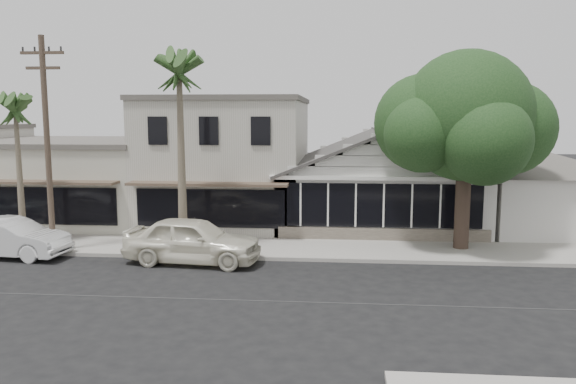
# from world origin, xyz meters

# --- Properties ---
(ground) EXTENTS (140.00, 140.00, 0.00)m
(ground) POSITION_xyz_m (0.00, 0.00, 0.00)
(ground) COLOR black
(ground) RESTS_ON ground
(sidewalk_north) EXTENTS (90.00, 3.50, 0.15)m
(sidewalk_north) POSITION_xyz_m (-8.00, 6.75, 0.07)
(sidewalk_north) COLOR #9E9991
(sidewalk_north) RESTS_ON ground
(corner_shop) EXTENTS (10.40, 8.60, 5.10)m
(corner_shop) POSITION_xyz_m (5.00, 12.47, 2.62)
(corner_shop) COLOR silver
(corner_shop) RESTS_ON ground
(side_cottage) EXTENTS (6.00, 6.00, 3.00)m
(side_cottage) POSITION_xyz_m (13.20, 11.50, 1.50)
(side_cottage) COLOR silver
(side_cottage) RESTS_ON ground
(row_building_near) EXTENTS (8.00, 10.00, 6.50)m
(row_building_near) POSITION_xyz_m (-3.00, 13.50, 3.25)
(row_building_near) COLOR beige
(row_building_near) RESTS_ON ground
(row_building_midnear) EXTENTS (10.00, 10.00, 4.20)m
(row_building_midnear) POSITION_xyz_m (-12.00, 13.50, 2.10)
(row_building_midnear) COLOR beige
(row_building_midnear) RESTS_ON ground
(utility_pole) EXTENTS (1.80, 0.24, 9.00)m
(utility_pole) POSITION_xyz_m (-9.00, 5.20, 4.79)
(utility_pole) COLOR brown
(utility_pole) RESTS_ON ground
(car_0) EXTENTS (5.59, 2.71, 1.84)m
(car_0) POSITION_xyz_m (-2.77, 4.33, 0.92)
(car_0) COLOR silver
(car_0) RESTS_ON ground
(car_1) EXTENTS (5.02, 2.21, 1.60)m
(car_1) POSITION_xyz_m (-10.50, 4.57, 0.80)
(car_1) COLOR silver
(car_1) RESTS_ON ground
(shade_tree) EXTENTS (7.68, 6.94, 8.52)m
(shade_tree) POSITION_xyz_m (8.16, 7.47, 5.61)
(shade_tree) COLOR #46342A
(shade_tree) RESTS_ON ground
(palm_east) EXTENTS (3.45, 3.45, 8.89)m
(palm_east) POSITION_xyz_m (-3.63, 6.06, 7.61)
(palm_east) COLOR #726651
(palm_east) RESTS_ON ground
(palm_mid) EXTENTS (2.89, 2.89, 7.07)m
(palm_mid) POSITION_xyz_m (-11.00, 6.40, 6.06)
(palm_mid) COLOR #726651
(palm_mid) RESTS_ON ground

